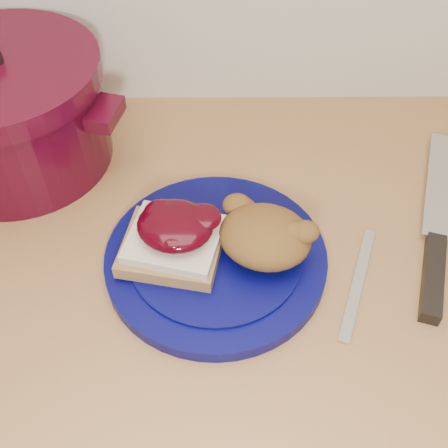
{
  "coord_description": "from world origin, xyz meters",
  "views": [
    {
      "loc": [
        0.01,
        1.05,
        1.45
      ],
      "look_at": [
        0.01,
        1.48,
        0.95
      ],
      "focal_mm": 45.0,
      "sensor_mm": 36.0,
      "label": 1
    }
  ],
  "objects_px": {
    "chef_knife": "(435,249)",
    "pepper_grinder": "(11,101)",
    "butter_knife": "(358,282)",
    "dutch_oven": "(8,112)",
    "plate": "(216,259)"
  },
  "relations": [
    {
      "from": "chef_knife",
      "to": "pepper_grinder",
      "type": "relative_size",
      "value": 2.52
    },
    {
      "from": "butter_knife",
      "to": "chef_knife",
      "type": "bearing_deg",
      "value": -46.33
    },
    {
      "from": "pepper_grinder",
      "to": "butter_knife",
      "type": "bearing_deg",
      "value": -30.69
    },
    {
      "from": "butter_knife",
      "to": "dutch_oven",
      "type": "distance_m",
      "value": 0.51
    },
    {
      "from": "butter_knife",
      "to": "plate",
      "type": "bearing_deg",
      "value": 99.25
    },
    {
      "from": "chef_knife",
      "to": "dutch_oven",
      "type": "bearing_deg",
      "value": 89.1
    },
    {
      "from": "chef_knife",
      "to": "dutch_oven",
      "type": "height_order",
      "value": "dutch_oven"
    },
    {
      "from": "butter_knife",
      "to": "dutch_oven",
      "type": "xyz_separation_m",
      "value": [
        -0.45,
        0.23,
        0.08
      ]
    },
    {
      "from": "plate",
      "to": "butter_knife",
      "type": "height_order",
      "value": "plate"
    },
    {
      "from": "plate",
      "to": "chef_knife",
      "type": "relative_size",
      "value": 0.83
    },
    {
      "from": "plate",
      "to": "dutch_oven",
      "type": "distance_m",
      "value": 0.35
    },
    {
      "from": "butter_knife",
      "to": "pepper_grinder",
      "type": "xyz_separation_m",
      "value": [
        -0.46,
        0.27,
        0.06
      ]
    },
    {
      "from": "pepper_grinder",
      "to": "dutch_oven",
      "type": "bearing_deg",
      "value": -75.4
    },
    {
      "from": "chef_knife",
      "to": "butter_knife",
      "type": "height_order",
      "value": "chef_knife"
    },
    {
      "from": "plate",
      "to": "pepper_grinder",
      "type": "bearing_deg",
      "value": 140.37
    }
  ]
}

